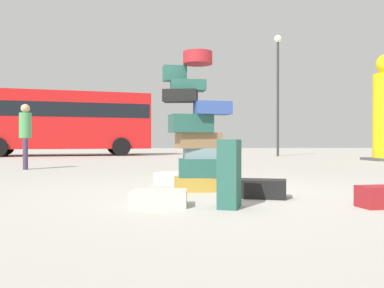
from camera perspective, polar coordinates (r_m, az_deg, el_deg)
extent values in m
plane|color=#ADA89E|center=(5.59, 2.61, -6.77)|extent=(80.00, 80.00, 0.00)
cube|color=#B28C33|center=(5.74, 1.28, -5.60)|extent=(0.74, 0.44, 0.20)
cube|color=#26594C|center=(5.72, 1.60, -3.36)|extent=(0.71, 0.43, 0.26)
cube|color=gray|center=(5.77, 1.99, -1.32)|extent=(0.64, 0.38, 0.15)
cube|color=olive|center=(5.74, 0.90, 0.49)|extent=(0.65, 0.45, 0.22)
cube|color=#26594C|center=(5.64, -0.18, 2.87)|extent=(0.62, 0.43, 0.25)
cube|color=#334F99|center=(5.63, 2.92, 5.04)|extent=(0.52, 0.36, 0.18)
cube|color=black|center=(5.70, -1.64, 6.73)|extent=(0.51, 0.36, 0.17)
cube|color=#26594C|center=(5.83, -0.56, 8.17)|extent=(0.50, 0.31, 0.15)
cube|color=#26594C|center=(5.96, -2.45, 9.79)|extent=(0.35, 0.23, 0.22)
cylinder|color=maroon|center=(5.85, 0.80, 11.93)|extent=(0.41, 0.41, 0.17)
cube|color=beige|center=(6.66, -2.28, -4.79)|extent=(0.72, 0.61, 0.20)
cube|color=black|center=(5.11, 9.78, -6.17)|extent=(0.66, 0.52, 0.23)
cube|color=beige|center=(4.41, -4.65, -7.56)|extent=(0.63, 0.46, 0.17)
cube|color=#26594C|center=(4.28, 5.25, -4.15)|extent=(0.31, 0.40, 0.71)
cylinder|color=#3F334C|center=(11.14, -22.25, -1.25)|extent=(0.12, 0.12, 0.79)
cylinder|color=#3F334C|center=(10.92, -22.27, -1.28)|extent=(0.12, 0.12, 0.79)
cylinder|color=#4C9959|center=(11.04, -22.27, 2.42)|extent=(0.30, 0.30, 0.63)
sphere|color=tan|center=(11.06, -22.27, 4.63)|extent=(0.22, 0.22, 0.22)
cube|color=red|center=(21.55, -17.70, 3.10)|extent=(8.94, 4.24, 2.80)
cube|color=black|center=(21.58, -17.71, 4.40)|extent=(8.78, 4.22, 0.70)
cylinder|color=black|center=(22.93, -10.67, -0.31)|extent=(0.93, 0.43, 0.90)
cylinder|color=black|center=(20.45, -9.86, -0.38)|extent=(0.93, 0.43, 0.90)
cylinder|color=black|center=(22.96, -24.68, -0.33)|extent=(0.93, 0.43, 0.90)
cylinder|color=#333338|center=(20.09, 11.91, 6.19)|extent=(0.12, 0.12, 5.51)
sphere|color=#F2F2CC|center=(20.58, 11.92, 14.19)|extent=(0.36, 0.36, 0.36)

